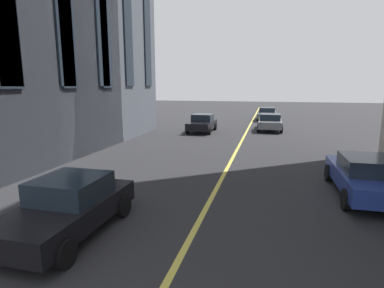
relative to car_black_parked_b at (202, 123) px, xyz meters
The scene contains 6 objects.
lane_centre_line 10.82m from the car_black_parked_b, 161.42° to the right, with size 80.00×0.16×0.01m.
car_black_parked_b is the anchor object (origin of this frame).
car_blue_parked_a 15.39m from the car_black_parked_b, 147.17° to the right, with size 4.40×1.95×1.37m.
car_black_mid 17.59m from the car_black_parked_b, behind, with size 3.90×1.89×1.40m.
car_grey_trailing 5.67m from the car_black_parked_b, 67.14° to the right, with size 4.40×1.95×1.37m.
car_grey_far 10.93m from the car_black_parked_b, 26.63° to the right, with size 4.40×1.95×1.37m.
Camera 1 is at (6.47, -1.72, 3.61)m, focal length 28.79 mm.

